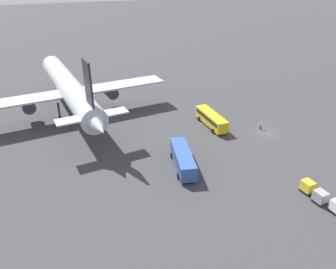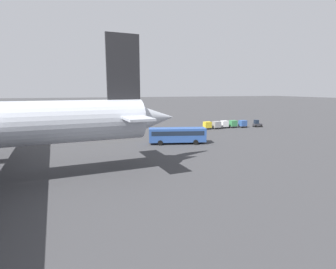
# 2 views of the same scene
# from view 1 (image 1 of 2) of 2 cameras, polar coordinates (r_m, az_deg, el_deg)

# --- Properties ---
(ground_plane) EXTENTS (600.00, 600.00, 0.00)m
(ground_plane) POSITION_cam_1_polar(r_m,az_deg,el_deg) (74.97, 16.78, 0.39)
(ground_plane) COLOR #38383A
(airplane) EXTENTS (53.25, 45.93, 17.82)m
(airplane) POSITION_cam_1_polar(r_m,az_deg,el_deg) (81.39, -16.78, 7.70)
(airplane) COLOR #B2B7C1
(airplane) RESTS_ON ground
(shuttle_bus_near) EXTENTS (11.04, 3.11, 3.00)m
(shuttle_bus_near) POSITION_cam_1_polar(r_m,az_deg,el_deg) (74.55, 7.56, 2.78)
(shuttle_bus_near) COLOR gold
(shuttle_bus_near) RESTS_ON ground
(shuttle_bus_far) EXTENTS (11.62, 5.27, 3.15)m
(shuttle_bus_far) POSITION_cam_1_polar(r_m,az_deg,el_deg) (58.83, 2.59, -4.08)
(shuttle_bus_far) COLOR #2D5199
(shuttle_bus_far) RESTS_ON ground
(worker_person) EXTENTS (0.38, 0.38, 1.74)m
(worker_person) POSITION_cam_1_polar(r_m,az_deg,el_deg) (75.64, 15.86, 1.51)
(worker_person) COLOR #1E1E2D
(worker_person) RESTS_ON ground
(cargo_cart_grey) EXTENTS (2.10, 1.81, 2.06)m
(cargo_cart_grey) POSITION_cam_1_polar(r_m,az_deg,el_deg) (55.95, 25.00, -9.75)
(cargo_cart_grey) COLOR #38383D
(cargo_cart_grey) RESTS_ON ground
(cargo_cart_yellow) EXTENTS (2.10, 1.81, 2.06)m
(cargo_cart_yellow) POSITION_cam_1_polar(r_m,az_deg,el_deg) (57.48, 23.16, -8.27)
(cargo_cart_yellow) COLOR #38383D
(cargo_cart_yellow) RESTS_ON ground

